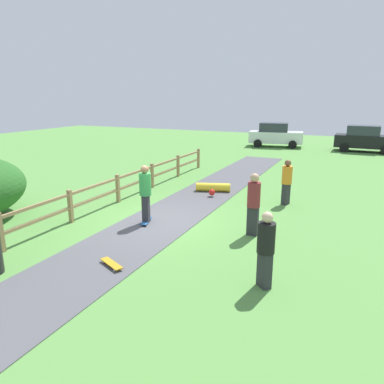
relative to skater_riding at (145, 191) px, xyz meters
The scene contains 11 objects.
ground_plane 1.18m from the skater_riding, 46.35° to the left, with size 60.00×60.00×0.00m, color #568E42.
asphalt_path 1.17m from the skater_riding, 46.35° to the left, with size 2.40×28.00×0.02m, color #515156.
wooden_fence 2.34m from the skater_riding, behind, with size 0.12×18.12×1.10m.
skater_riding is the anchor object (origin of this frame).
skater_fallen 4.70m from the skater_riding, 83.64° to the left, with size 1.51×1.34×0.36m.
skateboard_loose 3.30m from the skater_riding, 73.71° to the right, with size 0.81×0.52×0.08m.
bystander_orange 5.51m from the skater_riding, 47.99° to the left, with size 0.49×0.49×1.72m.
bystander_black 5.07m from the skater_riding, 28.10° to the right, with size 0.54×0.54×1.71m.
bystander_maroon 3.44m from the skater_riding, ahead, with size 0.38×0.38×1.88m.
parked_car_white 20.09m from the skater_riding, 90.69° to the left, with size 4.42×2.53×1.92m.
parked_car_black 21.07m from the skater_riding, 72.46° to the left, with size 4.25×2.09×1.92m.
Camera 1 is at (5.72, -9.83, 4.03)m, focal length 33.91 mm.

